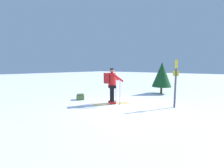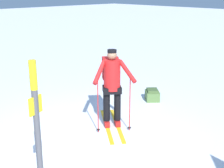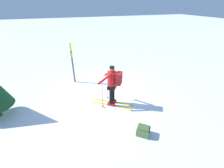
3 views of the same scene
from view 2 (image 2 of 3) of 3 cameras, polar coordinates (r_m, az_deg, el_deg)
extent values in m
plane|color=white|center=(6.52, -3.45, -10.02)|extent=(80.00, 80.00, 0.00)
cube|color=gold|center=(7.12, 0.97, -7.47)|extent=(1.52, 1.14, 0.01)
cube|color=red|center=(7.10, 0.97, -6.99)|extent=(0.31, 0.27, 0.12)
cylinder|color=black|center=(6.93, 0.99, -3.80)|extent=(0.15, 0.15, 0.73)
cube|color=gold|center=(7.09, -0.97, -7.58)|extent=(1.52, 1.14, 0.01)
cube|color=red|center=(7.06, -0.98, -7.10)|extent=(0.31, 0.27, 0.12)
cylinder|color=black|center=(6.90, -1.00, -3.90)|extent=(0.15, 0.15, 0.73)
cube|color=black|center=(6.79, 0.00, -0.99)|extent=(0.48, 0.50, 0.14)
cylinder|color=red|center=(6.70, 0.00, 1.69)|extent=(0.36, 0.36, 0.66)
sphere|color=#8C664C|center=(6.59, 0.00, 5.31)|extent=(0.20, 0.20, 0.20)
cylinder|color=black|center=(6.58, 0.00, 6.06)|extent=(0.19, 0.19, 0.06)
cube|color=maroon|center=(6.94, -0.33, 2.97)|extent=(0.37, 0.40, 0.49)
cylinder|color=red|center=(6.65, 3.28, -3.60)|extent=(0.02, 0.02, 1.24)
cylinder|color=black|center=(6.87, 3.20, -7.97)|extent=(0.07, 0.07, 0.01)
cylinder|color=red|center=(6.51, 2.82, 2.33)|extent=(0.55, 0.15, 0.43)
cylinder|color=red|center=(6.55, -2.59, -3.90)|extent=(0.02, 0.02, 1.24)
cylinder|color=black|center=(6.78, -2.52, -8.32)|extent=(0.07, 0.07, 0.01)
cylinder|color=red|center=(6.43, -2.31, 2.15)|extent=(0.31, 0.53, 0.43)
cube|color=#4C6B38|center=(8.65, 7.36, -2.15)|extent=(0.55, 0.54, 0.26)
cube|color=#415B2F|center=(8.60, 7.40, -1.14)|extent=(0.45, 0.44, 0.06)
cylinder|color=#4C4C51|center=(4.33, -13.38, -9.58)|extent=(0.08, 0.08, 2.13)
cylinder|color=yellow|center=(4.02, -14.24, 1.60)|extent=(0.09, 0.09, 0.38)
cube|color=yellow|center=(4.14, -13.83, -3.79)|extent=(0.10, 0.23, 0.24)
camera|label=1|loc=(10.25, -44.72, 5.68)|focal=24.00mm
camera|label=3|loc=(9.92, 30.88, 20.23)|focal=24.00mm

